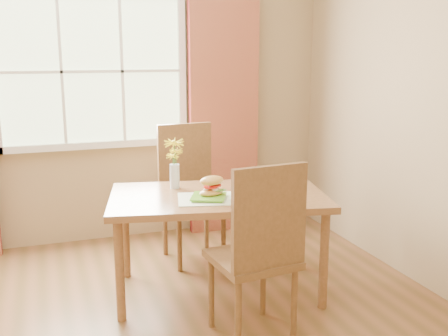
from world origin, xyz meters
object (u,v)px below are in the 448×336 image
croissant_sandwich (212,186)px  water_glass (255,190)px  dining_table (218,205)px  chair_near (260,247)px  chair_far (189,185)px  flower_vase (174,159)px

croissant_sandwich → water_glass: bearing=-33.9°
dining_table → water_glass: bearing=-23.3°
dining_table → chair_near: size_ratio=1.48×
chair_far → flower_vase: chair_far is taller
dining_table → chair_near: 0.71m
chair_near → chair_far: 1.43m
chair_far → water_glass: size_ratio=10.03×
chair_near → chair_far: (-0.02, 1.43, 0.01)m
chair_far → flower_vase: 0.60m
chair_far → croissant_sandwich: bearing=-98.7°
dining_table → water_glass: size_ratio=14.61×
dining_table → chair_near: bearing=-77.3°
dining_table → water_glass: (0.21, -0.15, 0.13)m
chair_far → croissant_sandwich: chair_far is taller
chair_near → croissant_sandwich: size_ratio=5.13×
water_glass → chair_far: bearing=104.1°
water_glass → flower_vase: flower_vase is taller
chair_near → chair_far: size_ratio=0.98×
croissant_sandwich → dining_table: bearing=28.3°
croissant_sandwich → flower_vase: 0.40m
water_glass → croissant_sandwich: bearing=165.2°
dining_table → chair_far: size_ratio=1.46×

